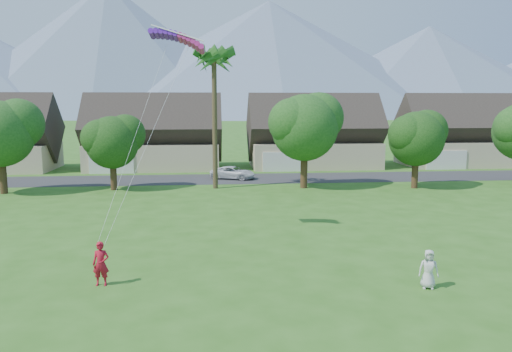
{
  "coord_description": "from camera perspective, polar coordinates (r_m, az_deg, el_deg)",
  "views": [
    {
      "loc": [
        -2.38,
        -16.15,
        7.66
      ],
      "look_at": [
        0.0,
        10.0,
        3.8
      ],
      "focal_mm": 35.0,
      "sensor_mm": 36.0,
      "label": 1
    }
  ],
  "objects": [
    {
      "name": "street",
      "position": [
        50.78,
        -2.46,
        -0.32
      ],
      "size": [
        90.0,
        7.0,
        0.01
      ],
      "primitive_type": "cube",
      "color": "#2D2D30",
      "rests_on": "ground"
    },
    {
      "name": "houses_row",
      "position": [
        59.36,
        -2.42,
        4.28
      ],
      "size": [
        72.75,
        8.19,
        8.86
      ],
      "color": "beige",
      "rests_on": "ground"
    },
    {
      "name": "tree_row",
      "position": [
        44.17,
        -3.6,
        4.75
      ],
      "size": [
        62.27,
        6.67,
        8.45
      ],
      "color": "#47301C",
      "rests_on": "ground"
    },
    {
      "name": "parked_car",
      "position": [
        50.69,
        -2.65,
        0.38
      ],
      "size": [
        4.99,
        3.68,
        1.26
      ],
      "primitive_type": "imported",
      "rotation": [
        0.0,
        0.0,
        1.17
      ],
      "color": "silver",
      "rests_on": "ground"
    },
    {
      "name": "kite_flyer",
      "position": [
        22.29,
        -17.31,
        -9.56
      ],
      "size": [
        0.71,
        0.48,
        1.89
      ],
      "primitive_type": "imported",
      "rotation": [
        0.0,
        0.0,
        -0.04
      ],
      "color": "#AE1326",
      "rests_on": "ground"
    },
    {
      "name": "mountain_ridge",
      "position": [
        277.27,
        -2.62,
        12.78
      ],
      "size": [
        540.0,
        240.0,
        70.0
      ],
      "color": "slate",
      "rests_on": "ground"
    },
    {
      "name": "ground",
      "position": [
        18.03,
        3.01,
        -16.79
      ],
      "size": [
        500.0,
        500.0,
        0.0
      ],
      "primitive_type": "plane",
      "color": "#2D6019",
      "rests_on": "ground"
    },
    {
      "name": "watcher",
      "position": [
        22.24,
        19.12,
        -10.02
      ],
      "size": [
        0.91,
        0.71,
        1.64
      ],
      "primitive_type": "imported",
      "rotation": [
        0.0,
        0.0,
        -0.26
      ],
      "color": "silver",
      "rests_on": "ground"
    },
    {
      "name": "parafoil_kite",
      "position": [
        28.48,
        -8.88,
        15.43
      ],
      "size": [
        3.14,
        1.15,
        0.5
      ],
      "rotation": [
        0.0,
        0.0,
        -0.1
      ],
      "color": "#5F18B7",
      "rests_on": "ground"
    },
    {
      "name": "fan_palm",
      "position": [
        44.84,
        -4.83,
        13.63
      ],
      "size": [
        3.0,
        3.0,
        13.8
      ],
      "color": "#4C3D26",
      "rests_on": "ground"
    }
  ]
}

